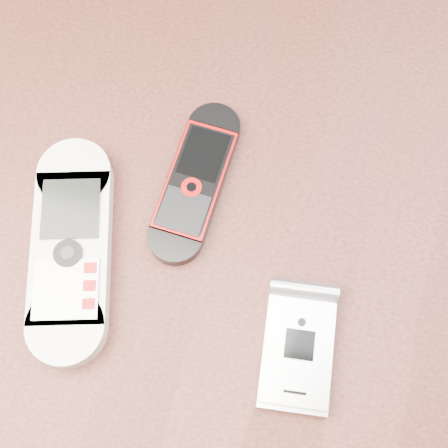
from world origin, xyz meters
TOP-DOWN VIEW (x-y plane):
  - ground at (0.00, 0.00)m, footprint 4.00×4.00m
  - table at (0.00, 0.00)m, footprint 1.20×0.80m
  - nokia_white at (-0.10, -0.05)m, footprint 0.10×0.18m
  - nokia_black_red at (-0.03, 0.03)m, footprint 0.05×0.14m
  - motorola_razr at (0.08, -0.08)m, footprint 0.06×0.10m

SIDE VIEW (x-z plane):
  - ground at x=0.00m, z-range 0.00..0.00m
  - table at x=0.00m, z-range 0.27..1.02m
  - nokia_black_red at x=-0.03m, z-range 0.75..0.76m
  - motorola_razr at x=0.08m, z-range 0.75..0.77m
  - nokia_white at x=-0.10m, z-range 0.75..0.77m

